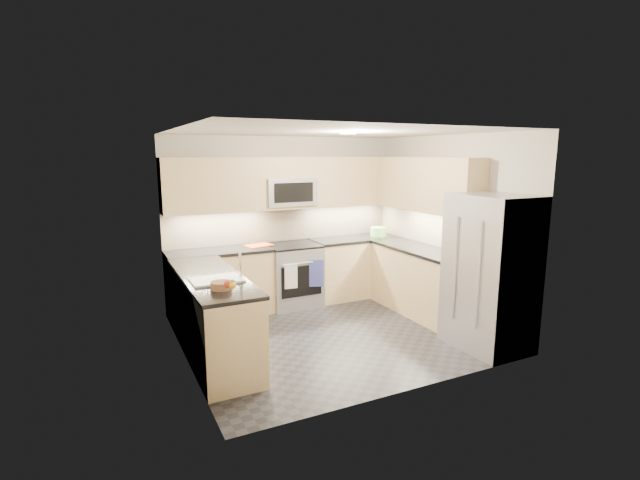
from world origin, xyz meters
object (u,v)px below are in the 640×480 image
(cutting_board, at_px, (259,245))
(microwave, at_px, (289,192))
(gas_range, at_px, (293,275))
(utensil_bowl, at_px, (378,232))
(fruit_basket, at_px, (221,285))
(refrigerator, at_px, (490,273))

(cutting_board, bearing_deg, microwave, 5.70)
(gas_range, bearing_deg, utensil_bowl, -0.47)
(microwave, bearing_deg, cutting_board, -174.30)
(microwave, distance_m, utensil_bowl, 1.65)
(microwave, height_order, cutting_board, microwave)
(gas_range, xyz_separation_m, utensil_bowl, (1.50, -0.01, 0.56))
(fruit_basket, bearing_deg, utensil_bowl, 31.15)
(microwave, xyz_separation_m, fruit_basket, (-1.53, -1.97, -0.72))
(refrigerator, bearing_deg, cutting_board, 127.76)
(gas_range, height_order, microwave, microwave)
(fruit_basket, bearing_deg, cutting_board, 61.44)
(refrigerator, height_order, utensil_bowl, refrigerator)
(gas_range, distance_m, refrigerator, 2.86)
(gas_range, bearing_deg, cutting_board, 171.09)
(refrigerator, xyz_separation_m, fruit_basket, (-2.98, 0.58, 0.08))
(refrigerator, distance_m, cutting_board, 3.16)
(cutting_board, bearing_deg, fruit_basket, -118.56)
(cutting_board, xyz_separation_m, fruit_basket, (-1.04, -1.92, 0.03))
(gas_range, xyz_separation_m, cutting_board, (-0.49, 0.08, 0.49))
(utensil_bowl, bearing_deg, refrigerator, -91.11)
(refrigerator, distance_m, utensil_bowl, 2.42)
(utensil_bowl, bearing_deg, cutting_board, 177.44)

